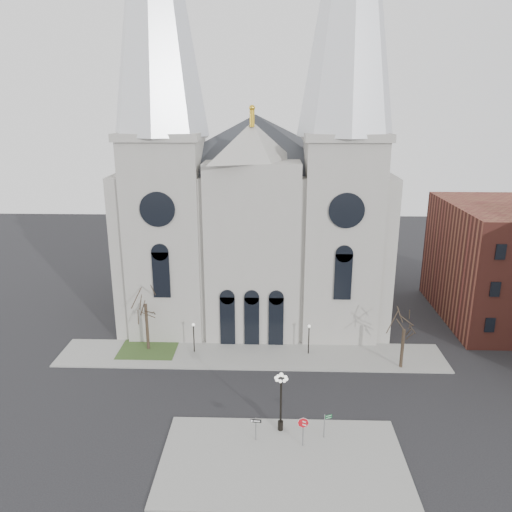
{
  "coord_description": "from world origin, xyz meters",
  "views": [
    {
      "loc": [
        2.0,
        -35.67,
        25.13
      ],
      "look_at": [
        0.62,
        8.0,
        11.83
      ],
      "focal_mm": 35.0,
      "sensor_mm": 36.0,
      "label": 1
    }
  ],
  "objects_px": {
    "one_way_sign": "(256,425)",
    "street_name_sign": "(325,424)",
    "stop_sign": "(303,426)",
    "globe_lamp": "(281,394)"
  },
  "relations": [
    {
      "from": "one_way_sign",
      "to": "street_name_sign",
      "type": "relative_size",
      "value": 0.97
    },
    {
      "from": "stop_sign",
      "to": "one_way_sign",
      "type": "height_order",
      "value": "stop_sign"
    },
    {
      "from": "one_way_sign",
      "to": "street_name_sign",
      "type": "distance_m",
      "value": 5.42
    },
    {
      "from": "stop_sign",
      "to": "street_name_sign",
      "type": "xyz_separation_m",
      "value": [
        1.79,
        1.07,
        -0.55
      ]
    },
    {
      "from": "globe_lamp",
      "to": "one_way_sign",
      "type": "distance_m",
      "value": 3.01
    },
    {
      "from": "globe_lamp",
      "to": "street_name_sign",
      "type": "xyz_separation_m",
      "value": [
        3.46,
        -0.83,
        -2.01
      ]
    },
    {
      "from": "one_way_sign",
      "to": "stop_sign",
      "type": "bearing_deg",
      "value": -3.26
    },
    {
      "from": "stop_sign",
      "to": "globe_lamp",
      "type": "distance_m",
      "value": 2.92
    },
    {
      "from": "stop_sign",
      "to": "street_name_sign",
      "type": "relative_size",
      "value": 1.22
    },
    {
      "from": "stop_sign",
      "to": "one_way_sign",
      "type": "xyz_separation_m",
      "value": [
        -3.6,
        0.55,
        -0.42
      ]
    }
  ]
}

